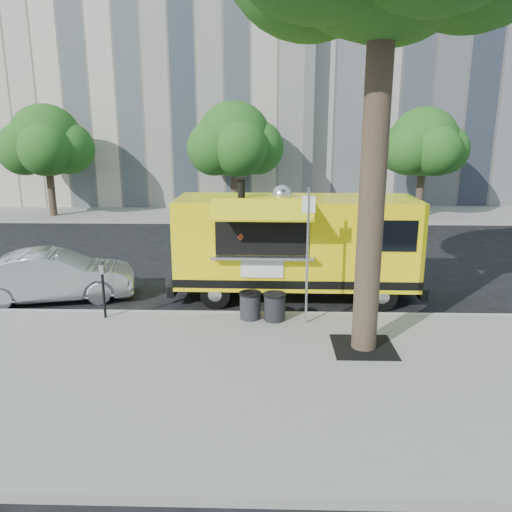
{
  "coord_description": "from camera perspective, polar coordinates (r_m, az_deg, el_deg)",
  "views": [
    {
      "loc": [
        0.73,
        -11.93,
        4.33
      ],
      "look_at": [
        0.4,
        0.0,
        1.28
      ],
      "focal_mm": 35.0,
      "sensor_mm": 36.0,
      "label": 1
    }
  ],
  "objects": [
    {
      "name": "food_truck",
      "position": [
        12.84,
        4.42,
        1.44
      ],
      "size": [
        6.4,
        2.96,
        3.13
      ],
      "rotation": [
        0.0,
        0.0,
        -0.01
      ],
      "color": "#FFE70D",
      "rests_on": "ground"
    },
    {
      "name": "parking_meter",
      "position": [
        11.71,
        -17.1,
        -2.94
      ],
      "size": [
        0.11,
        0.11,
        1.33
      ],
      "color": "black",
      "rests_on": "sidewalk"
    },
    {
      "name": "sign_post",
      "position": [
        10.71,
        5.91,
        0.85
      ],
      "size": [
        0.28,
        0.06,
        3.0
      ],
      "color": "silver",
      "rests_on": "sidewalk"
    },
    {
      "name": "far_tree_c",
      "position": [
        25.41,
        18.63,
        12.22
      ],
      "size": [
        3.24,
        3.24,
        5.21
      ],
      "color": "#33261C",
      "rests_on": "far_sidewalk"
    },
    {
      "name": "sedan",
      "position": [
        13.85,
        -22.05,
        -2.15
      ],
      "size": [
        4.17,
        2.29,
        1.3
      ],
      "primitive_type": "imported",
      "rotation": [
        0.0,
        0.0,
        1.81
      ],
      "color": "#A7A8AE",
      "rests_on": "ground"
    },
    {
      "name": "trash_bin_right",
      "position": [
        11.23,
        2.14,
        -5.72
      ],
      "size": [
        0.52,
        0.52,
        0.62
      ],
      "color": "black",
      "rests_on": "sidewalk"
    },
    {
      "name": "tree_well",
      "position": [
        10.22,
        12.16,
        -10.13
      ],
      "size": [
        1.2,
        1.2,
        0.02
      ],
      "primitive_type": "cube",
      "color": "black",
      "rests_on": "sidewalk"
    },
    {
      "name": "far_tree_b",
      "position": [
        24.7,
        -2.52,
        13.17
      ],
      "size": [
        3.6,
        3.6,
        5.5
      ],
      "color": "#33261C",
      "rests_on": "far_sidewalk"
    },
    {
      "name": "building_mid",
      "position": [
        37.14,
        20.82,
        22.25
      ],
      "size": [
        20.0,
        14.0,
        20.0
      ],
      "primitive_type": "cube",
      "color": "gray",
      "rests_on": "ground"
    },
    {
      "name": "far_tree_a",
      "position": [
        26.51,
        -22.85,
        12.05
      ],
      "size": [
        3.42,
        3.42,
        5.36
      ],
      "color": "#33261C",
      "rests_on": "far_sidewalk"
    },
    {
      "name": "far_sidewalk",
      "position": [
        25.8,
        -0.08,
        4.84
      ],
      "size": [
        60.0,
        5.0,
        0.15
      ],
      "primitive_type": "cube",
      "color": "gray",
      "rests_on": "ground"
    },
    {
      "name": "ground",
      "position": [
        12.72,
        -1.83,
        -5.58
      ],
      "size": [
        120.0,
        120.0,
        0.0
      ],
      "primitive_type": "plane",
      "color": "black",
      "rests_on": "ground"
    },
    {
      "name": "sidewalk",
      "position": [
        9.03,
        -3.35,
        -13.8
      ],
      "size": [
        60.0,
        6.0,
        0.15
      ],
      "primitive_type": "cube",
      "color": "gray",
      "rests_on": "ground"
    },
    {
      "name": "curb",
      "position": [
        11.82,
        -2.1,
        -6.78
      ],
      "size": [
        60.0,
        0.14,
        0.16
      ],
      "primitive_type": "cube",
      "color": "#999993",
      "rests_on": "ground"
    },
    {
      "name": "trash_bin_left",
      "position": [
        11.32,
        -0.67,
        -5.57
      ],
      "size": [
        0.51,
        0.51,
        0.61
      ],
      "color": "black",
      "rests_on": "sidewalk"
    },
    {
      "name": "building_left",
      "position": [
        35.87,
        -14.04,
        26.29
      ],
      "size": [
        22.0,
        14.0,
        24.0
      ],
      "primitive_type": "cube",
      "color": "#B9AF9A",
      "rests_on": "ground"
    }
  ]
}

